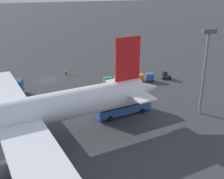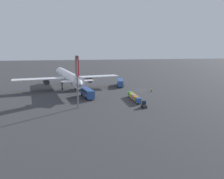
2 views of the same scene
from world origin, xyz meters
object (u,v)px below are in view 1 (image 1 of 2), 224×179
object	(u,v)px
cargo_cart_green	(108,81)
shuttle_bus_far	(123,105)
cargo_cart_blue	(150,77)
cargo_cart_yellow	(119,80)
baggage_tug	(166,75)
cargo_cart_grey	(129,79)
cargo_cart_orange	(139,78)
worker_person	(66,71)
airplane	(5,118)

from	to	relation	value
cargo_cart_green	shuttle_bus_far	bearing A→B (deg)	81.02
cargo_cart_blue	cargo_cart_yellow	xyz separation A→B (m)	(8.24, -0.39, 0.00)
baggage_tug	cargo_cart_grey	xyz separation A→B (m)	(10.22, -0.09, 0.25)
cargo_cart_green	cargo_cart_orange	bearing A→B (deg)	176.52
cargo_cart_blue	shuttle_bus_far	bearing A→B (deg)	48.84
shuttle_bus_far	cargo_cart_blue	distance (m)	20.58
cargo_cart_orange	cargo_cart_green	world-z (taller)	same
baggage_tug	cargo_cart_grey	distance (m)	10.22
worker_person	cargo_cart_green	distance (m)	14.41
worker_person	cargo_cart_grey	bearing A→B (deg)	137.02
cargo_cart_grey	cargo_cart_blue	bearing A→B (deg)	177.43
cargo_cart_grey	shuttle_bus_far	bearing A→B (deg)	62.92
shuttle_bus_far	cargo_cart_grey	size ratio (longest dim) A/B	5.15
airplane	cargo_cart_yellow	bearing A→B (deg)	-147.73
cargo_cart_blue	cargo_cart_orange	world-z (taller)	same
airplane	cargo_cart_green	size ratio (longest dim) A/B	24.39
cargo_cart_grey	cargo_cart_green	distance (m)	5.51
shuttle_bus_far	cargo_cart_blue	bearing A→B (deg)	-139.75
shuttle_bus_far	baggage_tug	world-z (taller)	shuttle_bus_far
shuttle_bus_far	cargo_cart_blue	world-z (taller)	shuttle_bus_far
baggage_tug	worker_person	world-z (taller)	baggage_tug
cargo_cart_blue	cargo_cart_orange	bearing A→B (deg)	-2.95
cargo_cart_grey	baggage_tug	bearing A→B (deg)	179.48
baggage_tug	worker_person	xyz separation A→B (m)	(23.59, -12.55, -0.07)
worker_person	cargo_cart_blue	xyz separation A→B (m)	(-18.86, 12.71, 0.32)
shuttle_bus_far	worker_person	bearing A→B (deg)	-87.88
cargo_cart_yellow	cargo_cart_green	size ratio (longest dim) A/B	1.00
baggage_tug	shuttle_bus_far	bearing A→B (deg)	51.19
shuttle_bus_far	cargo_cart_grey	xyz separation A→B (m)	(-8.04, -15.73, -0.81)
airplane	cargo_cart_blue	size ratio (longest dim) A/B	24.39
cargo_cart_grey	cargo_cart_green	xyz separation A→B (m)	(5.49, -0.40, 0.00)
worker_person	cargo_cart_grey	world-z (taller)	cargo_cart_grey
shuttle_bus_far	cargo_cart_orange	xyz separation A→B (m)	(-10.79, -15.62, -0.81)
worker_person	shuttle_bus_far	bearing A→B (deg)	100.71
shuttle_bus_far	cargo_cart_blue	xyz separation A→B (m)	(-13.53, -15.48, -0.81)
baggage_tug	cargo_cart_green	size ratio (longest dim) A/B	1.17
baggage_tug	cargo_cart_blue	xyz separation A→B (m)	(4.73, 0.15, 0.25)
shuttle_bus_far	cargo_cart_yellow	size ratio (longest dim) A/B	5.15
cargo_cart_blue	airplane	bearing A→B (deg)	32.76
cargo_cart_grey	cargo_cart_green	world-z (taller)	same
worker_person	cargo_cart_orange	world-z (taller)	cargo_cart_orange
airplane	cargo_cart_grey	world-z (taller)	airplane
shuttle_bus_far	cargo_cart_grey	bearing A→B (deg)	-125.66
shuttle_bus_far	cargo_cart_grey	world-z (taller)	shuttle_bus_far
cargo_cart_grey	worker_person	bearing A→B (deg)	-42.98
shuttle_bus_far	baggage_tug	bearing A→B (deg)	-148.01
cargo_cart_green	worker_person	bearing A→B (deg)	-56.86
airplane	cargo_cart_green	bearing A→B (deg)	-144.21
shuttle_bus_far	worker_person	world-z (taller)	shuttle_bus_far
shuttle_bus_far	worker_person	xyz separation A→B (m)	(5.33, -28.19, -1.13)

